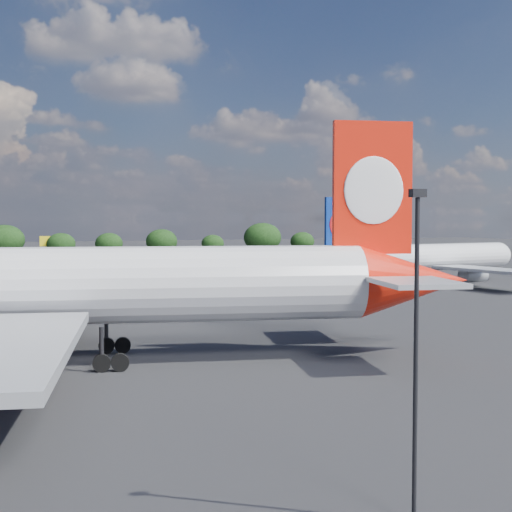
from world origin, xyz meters
name	(u,v)px	position (x,y,z in m)	size (l,w,h in m)	color
ground	(8,303)	(0.00, 60.00, 0.00)	(500.00, 500.00, 0.00)	black
qantas_airliner	(99,288)	(6.14, 18.66, 5.50)	(55.23, 52.75, 18.07)	silver
china_southern_airliner	(419,258)	(62.48, 64.68, 4.19)	(42.11, 40.19, 13.76)	silver
apron_lamp_post	(416,339)	(12.90, -13.15, 6.44)	(0.55, 0.30, 11.57)	black
billboard_yellow	(48,242)	(12.00, 182.00, 3.87)	(5.00, 0.30, 5.50)	yellow
horizon_treeline	(18,241)	(3.44, 181.25, 4.03)	(209.66, 16.96, 9.33)	black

